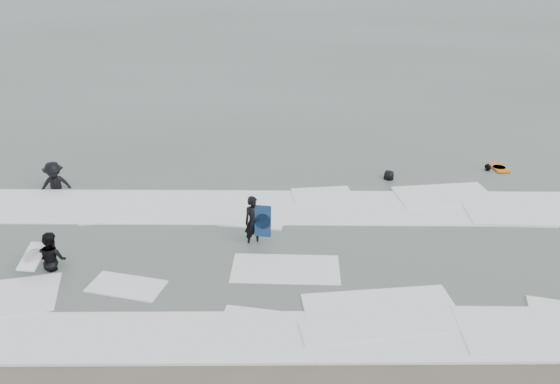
{
  "coord_description": "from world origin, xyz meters",
  "views": [
    {
      "loc": [
        0.17,
        -10.56,
        8.34
      ],
      "look_at": [
        0.0,
        5.0,
        1.1
      ],
      "focal_mm": 35.0,
      "sensor_mm": 36.0,
      "label": 1
    }
  ],
  "objects_px": {
    "surfer_centre": "(254,244)",
    "surfer_wading": "(55,268)",
    "surfer_right_far": "(389,180)",
    "surfer_breaker": "(57,191)",
    "surfer_right_near": "(487,172)"
  },
  "relations": [
    {
      "from": "surfer_breaker",
      "to": "surfer_right_far",
      "type": "xyz_separation_m",
      "value": [
        12.27,
        1.07,
        0.0
      ]
    },
    {
      "from": "surfer_right_near",
      "to": "surfer_right_far",
      "type": "height_order",
      "value": "surfer_right_far"
    },
    {
      "from": "surfer_wading",
      "to": "surfer_right_near",
      "type": "height_order",
      "value": "surfer_wading"
    },
    {
      "from": "surfer_wading",
      "to": "surfer_breaker",
      "type": "xyz_separation_m",
      "value": [
        -1.92,
        5.14,
        0.0
      ]
    },
    {
      "from": "surfer_centre",
      "to": "surfer_right_far",
      "type": "xyz_separation_m",
      "value": [
        4.86,
        4.83,
        0.0
      ]
    },
    {
      "from": "surfer_centre",
      "to": "surfer_right_far",
      "type": "relative_size",
      "value": 1.03
    },
    {
      "from": "surfer_centre",
      "to": "surfer_right_far",
      "type": "bearing_deg",
      "value": 18.85
    },
    {
      "from": "surfer_centre",
      "to": "surfer_right_far",
      "type": "distance_m",
      "value": 6.85
    },
    {
      "from": "surfer_breaker",
      "to": "surfer_right_far",
      "type": "height_order",
      "value": "surfer_breaker"
    },
    {
      "from": "surfer_centre",
      "to": "surfer_right_near",
      "type": "xyz_separation_m",
      "value": [
        8.9,
        5.72,
        0.0
      ]
    },
    {
      "from": "surfer_centre",
      "to": "surfer_wading",
      "type": "height_order",
      "value": "surfer_wading"
    },
    {
      "from": "surfer_breaker",
      "to": "surfer_right_far",
      "type": "bearing_deg",
      "value": -8.25
    },
    {
      "from": "surfer_centre",
      "to": "surfer_wading",
      "type": "relative_size",
      "value": 0.94
    },
    {
      "from": "surfer_wading",
      "to": "surfer_right_far",
      "type": "xyz_separation_m",
      "value": [
        10.35,
        6.21,
        0.0
      ]
    },
    {
      "from": "surfer_right_near",
      "to": "surfer_right_far",
      "type": "relative_size",
      "value": 0.96
    }
  ]
}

